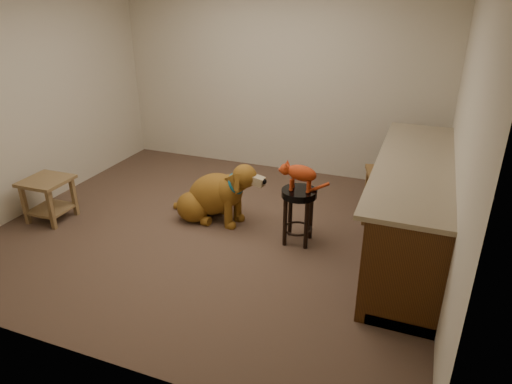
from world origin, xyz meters
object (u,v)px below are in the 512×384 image
at_px(padded_stool, 299,205).
at_px(wood_stool, 383,201).
at_px(tabby_kitten, 299,174).
at_px(side_table, 48,193).
at_px(golden_retriever, 214,196).

xyz_separation_m(padded_stool, wood_stool, (0.76, 0.50, -0.05)).
height_order(padded_stool, wood_stool, wood_stool).
relative_size(wood_stool, tabby_kitten, 1.39).
distance_m(wood_stool, side_table, 3.63).
relative_size(side_table, golden_retriever, 0.40).
bearing_deg(wood_stool, tabby_kitten, -147.11).
height_order(wood_stool, tabby_kitten, tabby_kitten).
height_order(golden_retriever, tabby_kitten, tabby_kitten).
relative_size(wood_stool, golden_retriever, 0.58).
height_order(wood_stool, golden_retriever, golden_retriever).
height_order(side_table, tabby_kitten, tabby_kitten).
xyz_separation_m(golden_retriever, tabby_kitten, (1.00, -0.14, 0.46)).
height_order(padded_stool, tabby_kitten, tabby_kitten).
relative_size(padded_stool, wood_stool, 0.83).
relative_size(padded_stool, side_table, 1.20).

